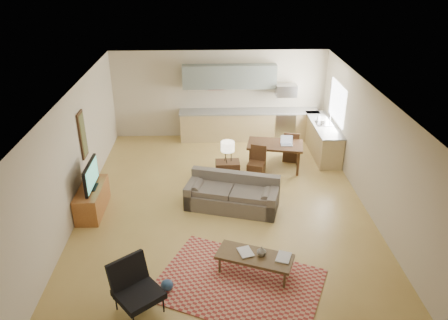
{
  "coord_description": "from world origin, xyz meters",
  "views": [
    {
      "loc": [
        -0.3,
        -8.42,
        5.39
      ],
      "look_at": [
        0.0,
        0.3,
        1.15
      ],
      "focal_mm": 35.0,
      "sensor_mm": 36.0,
      "label": 1
    }
  ],
  "objects_px": {
    "console_table": "(228,174)",
    "sofa": "(232,193)",
    "armchair": "(138,290)",
    "tv_credenza": "(92,200)",
    "dining_table": "(275,156)",
    "coffee_table": "(254,264)"
  },
  "relations": [
    {
      "from": "console_table",
      "to": "sofa",
      "type": "bearing_deg",
      "value": -88.0
    },
    {
      "from": "armchair",
      "to": "console_table",
      "type": "height_order",
      "value": "armchair"
    },
    {
      "from": "sofa",
      "to": "tv_credenza",
      "type": "xyz_separation_m",
      "value": [
        -3.16,
        -0.05,
        -0.07
      ]
    },
    {
      "from": "armchair",
      "to": "console_table",
      "type": "relative_size",
      "value": 1.3
    },
    {
      "from": "sofa",
      "to": "console_table",
      "type": "relative_size",
      "value": 3.16
    },
    {
      "from": "dining_table",
      "to": "coffee_table",
      "type": "bearing_deg",
      "value": -91.82
    },
    {
      "from": "sofa",
      "to": "coffee_table",
      "type": "relative_size",
      "value": 1.57
    },
    {
      "from": "coffee_table",
      "to": "dining_table",
      "type": "height_order",
      "value": "dining_table"
    },
    {
      "from": "console_table",
      "to": "dining_table",
      "type": "distance_m",
      "value": 1.61
    },
    {
      "from": "console_table",
      "to": "armchair",
      "type": "bearing_deg",
      "value": -112.9
    },
    {
      "from": "sofa",
      "to": "tv_credenza",
      "type": "relative_size",
      "value": 1.64
    },
    {
      "from": "tv_credenza",
      "to": "console_table",
      "type": "bearing_deg",
      "value": 18.86
    },
    {
      "from": "sofa",
      "to": "console_table",
      "type": "height_order",
      "value": "sofa"
    },
    {
      "from": "coffee_table",
      "to": "console_table",
      "type": "distance_m",
      "value": 3.32
    },
    {
      "from": "dining_table",
      "to": "console_table",
      "type": "bearing_deg",
      "value": -133.44
    },
    {
      "from": "tv_credenza",
      "to": "console_table",
      "type": "distance_m",
      "value": 3.27
    },
    {
      "from": "sofa",
      "to": "console_table",
      "type": "xyz_separation_m",
      "value": [
        -0.06,
        1.0,
        -0.03
      ]
    },
    {
      "from": "coffee_table",
      "to": "armchair",
      "type": "distance_m",
      "value": 2.15
    },
    {
      "from": "sofa",
      "to": "armchair",
      "type": "relative_size",
      "value": 2.44
    },
    {
      "from": "sofa",
      "to": "armchair",
      "type": "height_order",
      "value": "armchair"
    },
    {
      "from": "tv_credenza",
      "to": "dining_table",
      "type": "xyz_separation_m",
      "value": [
        4.39,
        1.99,
        0.06
      ]
    },
    {
      "from": "coffee_table",
      "to": "console_table",
      "type": "bearing_deg",
      "value": 117.5
    }
  ]
}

